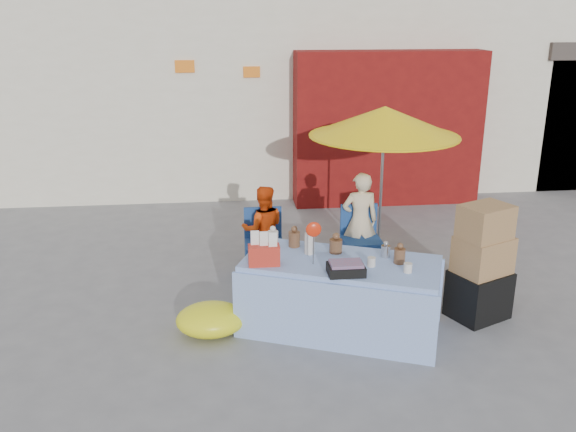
{
  "coord_description": "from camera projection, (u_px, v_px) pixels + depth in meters",
  "views": [
    {
      "loc": [
        -0.62,
        -5.92,
        3.21
      ],
      "look_at": [
        0.09,
        0.6,
        1.0
      ],
      "focal_mm": 38.0,
      "sensor_mm": 36.0,
      "label": 1
    }
  ],
  "objects": [
    {
      "name": "chair_right",
      "position": [
        361.0,
        253.0,
        7.85
      ],
      "size": [
        0.48,
        0.47,
        0.85
      ],
      "rotation": [
        0.0,
        0.0,
        0.01
      ],
      "color": "navy",
      "rests_on": "ground"
    },
    {
      "name": "chair_left",
      "position": [
        264.0,
        257.0,
        7.72
      ],
      "size": [
        0.48,
        0.47,
        0.85
      ],
      "rotation": [
        0.0,
        0.0,
        0.01
      ],
      "color": "navy",
      "rests_on": "ground"
    },
    {
      "name": "umbrella",
      "position": [
        384.0,
        122.0,
        7.63
      ],
      "size": [
        1.9,
        1.9,
        2.09
      ],
      "color": "gray",
      "rests_on": "ground"
    },
    {
      "name": "backdrop",
      "position": [
        273.0,
        17.0,
        12.81
      ],
      "size": [
        14.0,
        8.0,
        7.8
      ],
      "color": "silver",
      "rests_on": "ground"
    },
    {
      "name": "vendor_beige",
      "position": [
        360.0,
        221.0,
        7.85
      ],
      "size": [
        0.47,
        0.31,
        1.29
      ],
      "primitive_type": "imported",
      "rotation": [
        0.0,
        0.0,
        3.15
      ],
      "color": "beige",
      "rests_on": "ground"
    },
    {
      "name": "market_table",
      "position": [
        340.0,
        295.0,
        6.35
      ],
      "size": [
        2.24,
        1.65,
        1.23
      ],
      "rotation": [
        0.0,
        0.0,
        -0.39
      ],
      "color": "#93BAEB",
      "rests_on": "ground"
    },
    {
      "name": "ground",
      "position": [
        286.0,
        320.0,
        6.66
      ],
      "size": [
        80.0,
        80.0,
        0.0
      ],
      "primitive_type": "plane",
      "color": "slate",
      "rests_on": "ground"
    },
    {
      "name": "box_stack",
      "position": [
        482.0,
        267.0,
        6.56
      ],
      "size": [
        0.73,
        0.68,
        1.29
      ],
      "rotation": [
        0.0,
        0.0,
        0.43
      ],
      "color": "black",
      "rests_on": "ground"
    },
    {
      "name": "tarp_bundle",
      "position": [
        211.0,
        319.0,
        6.34
      ],
      "size": [
        0.82,
        0.7,
        0.33
      ],
      "primitive_type": "ellipsoid",
      "rotation": [
        0.0,
        0.0,
        0.16
      ],
      "color": "yellow",
      "rests_on": "ground"
    },
    {
      "name": "vendor_orange",
      "position": [
        263.0,
        229.0,
        7.75
      ],
      "size": [
        0.56,
        0.44,
        1.15
      ],
      "primitive_type": "imported",
      "rotation": [
        0.0,
        0.0,
        3.15
      ],
      "color": "#DD3E0B",
      "rests_on": "ground"
    }
  ]
}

